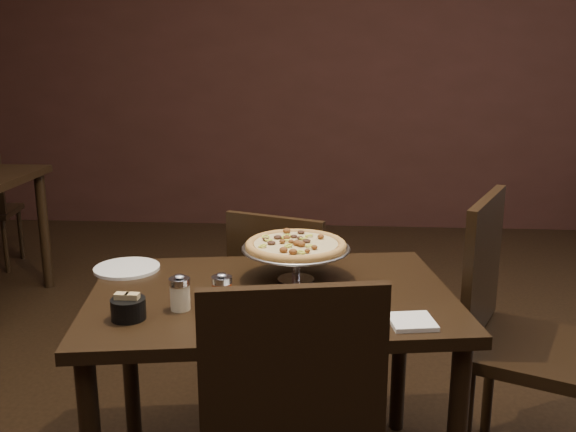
{
  "coord_description": "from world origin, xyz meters",
  "views": [
    {
      "loc": [
        0.16,
        -1.88,
        1.45
      ],
      "look_at": [
        0.02,
        0.07,
        0.95
      ],
      "focal_mm": 40.0,
      "sensor_mm": 36.0,
      "label": 1
    }
  ],
  "objects": [
    {
      "name": "room",
      "position": [
        0.06,
        0.03,
        1.4
      ],
      "size": [
        6.04,
        7.04,
        2.84
      ],
      "color": "black",
      "rests_on": "ground"
    },
    {
      "name": "dining_table",
      "position": [
        -0.03,
        0.02,
        0.62
      ],
      "size": [
        1.24,
        0.93,
        0.71
      ],
      "rotation": [
        0.0,
        0.0,
        0.15
      ],
      "color": "black",
      "rests_on": "ground"
    },
    {
      "name": "pizza_stand",
      "position": [
        0.04,
        0.13,
        0.83
      ],
      "size": [
        0.36,
        0.36,
        0.15
      ],
      "color": "silver",
      "rests_on": "dining_table"
    },
    {
      "name": "parmesan_shaker",
      "position": [
        -0.28,
        -0.14,
        0.77
      ],
      "size": [
        0.06,
        0.06,
        0.11
      ],
      "color": "#FBEFC3",
      "rests_on": "dining_table"
    },
    {
      "name": "pepper_flake_shaker",
      "position": [
        -0.16,
        -0.11,
        0.76
      ],
      "size": [
        0.06,
        0.06,
        0.11
      ],
      "color": "maroon",
      "rests_on": "dining_table"
    },
    {
      "name": "packet_caddy",
      "position": [
        -0.41,
        -0.22,
        0.75
      ],
      "size": [
        0.1,
        0.1,
        0.08
      ],
      "rotation": [
        0.0,
        0.0,
        -0.05
      ],
      "color": "black",
      "rests_on": "dining_table"
    },
    {
      "name": "napkin_stack",
      "position": [
        0.39,
        -0.2,
        0.72
      ],
      "size": [
        0.14,
        0.14,
        0.01
      ],
      "primitive_type": "cube",
      "rotation": [
        0.0,
        0.0,
        0.16
      ],
      "color": "white",
      "rests_on": "dining_table"
    },
    {
      "name": "plate_left",
      "position": [
        -0.55,
        0.2,
        0.72
      ],
      "size": [
        0.23,
        0.23,
        0.01
      ],
      "primitive_type": "cylinder",
      "color": "white",
      "rests_on": "dining_table"
    },
    {
      "name": "plate_near",
      "position": [
        0.03,
        -0.2,
        0.72
      ],
      "size": [
        0.23,
        0.23,
        0.01
      ],
      "primitive_type": "cylinder",
      "color": "white",
      "rests_on": "dining_table"
    },
    {
      "name": "serving_spatula",
      "position": [
        0.09,
        0.05,
        0.83
      ],
      "size": [
        0.15,
        0.15,
        0.02
      ],
      "rotation": [
        0.0,
        0.0,
        -0.82
      ],
      "color": "silver",
      "rests_on": "pizza_stand"
    },
    {
      "name": "chair_far",
      "position": [
        -0.02,
        0.53,
        0.47
      ],
      "size": [
        0.52,
        0.52,
        0.86
      ],
      "rotation": [
        0.0,
        0.0,
        2.78
      ],
      "color": "black",
      "rests_on": "ground"
    },
    {
      "name": "chair_side",
      "position": [
        0.8,
        0.19,
        0.54
      ],
      "size": [
        0.61,
        0.61,
        0.98
      ],
      "rotation": [
        0.0,
        0.0,
        1.14
      ],
      "color": "black",
      "rests_on": "ground"
    }
  ]
}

